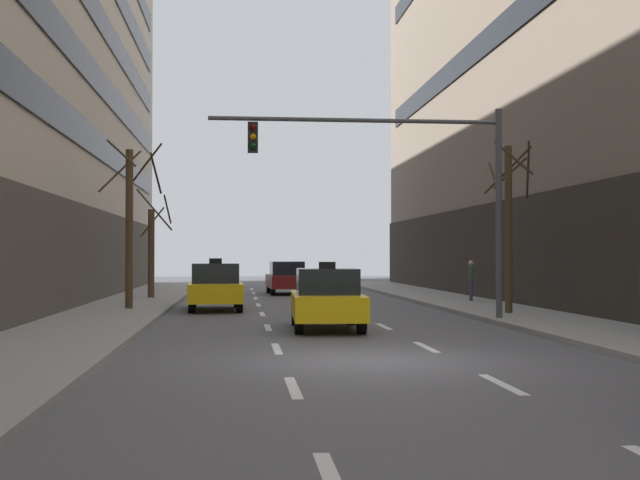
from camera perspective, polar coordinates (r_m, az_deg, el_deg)
ground_plane at (r=15.33m, az=3.24°, el=-8.19°), size 120.00×120.00×0.00m
sidewalk_left at (r=15.64m, az=-20.31°, el=-7.73°), size 3.25×80.00×0.14m
lane_stripe_l1_s3 at (r=12.21m, az=-1.85°, el=-10.02°), size 0.16×2.00×0.01m
lane_stripe_l1_s4 at (r=17.16m, az=-2.97°, el=-7.42°), size 0.16×2.00×0.01m
lane_stripe_l1_s5 at (r=22.13m, az=-3.58°, el=-5.98°), size 0.16×2.00×0.01m
lane_stripe_l1_s6 at (r=27.11m, az=-3.97°, el=-5.07°), size 0.16×2.00×0.01m
lane_stripe_l1_s7 at (r=32.10m, az=-4.23°, el=-4.44°), size 0.16×2.00×0.01m
lane_stripe_l1_s8 at (r=37.09m, az=-4.42°, el=-3.98°), size 0.16×2.00×0.01m
lane_stripe_l1_s9 at (r=42.08m, az=-4.57°, el=-3.63°), size 0.16×2.00×0.01m
lane_stripe_l1_s10 at (r=47.08m, az=-4.69°, el=-3.35°), size 0.16×2.00×0.01m
lane_stripe_l2_s3 at (r=12.79m, az=12.33°, el=-9.59°), size 0.16×2.00×0.01m
lane_stripe_l2_s4 at (r=17.57m, az=7.25°, el=-7.26°), size 0.16×2.00×0.01m
lane_stripe_l2_s5 at (r=22.45m, az=4.38°, el=-5.90°), size 0.16×2.00×0.01m
lane_stripe_l2_s6 at (r=27.38m, az=2.55°, el=-5.03°), size 0.16×2.00×0.01m
lane_stripe_l2_s7 at (r=32.32m, az=1.28°, el=-4.42°), size 0.16×2.00×0.01m
lane_stripe_l2_s8 at (r=37.28m, az=0.35°, el=-3.97°), size 0.16×2.00×0.01m
lane_stripe_l2_s9 at (r=42.25m, az=-0.36°, el=-3.62°), size 0.16×2.00×0.01m
lane_stripe_l2_s10 at (r=47.23m, az=-0.92°, el=-3.35°), size 0.16×2.00×0.01m
taxi_driving_0 at (r=21.45m, az=0.47°, el=-4.08°), size 1.90×4.24×1.74m
taxi_driving_1 at (r=29.15m, az=-7.16°, el=-3.21°), size 1.94×4.38×1.80m
car_driving_2 at (r=40.85m, az=-2.29°, el=-2.61°), size 1.94×4.32×1.60m
traffic_signal_0 at (r=23.67m, az=6.14°, el=4.74°), size 8.30×0.34×5.93m
street_tree_0 at (r=26.30m, az=12.78°, el=1.27°), size 1.57×1.72×5.21m
street_tree_1 at (r=28.53m, az=-12.85°, el=1.18°), size 2.16×2.08×5.58m
street_tree_2 at (r=35.57m, az=-11.41°, el=-0.66°), size 1.46×1.56×4.48m
pedestrian_0 at (r=32.83m, az=10.28°, el=-2.55°), size 0.28×0.52×1.56m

